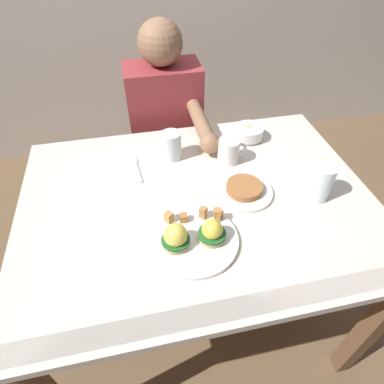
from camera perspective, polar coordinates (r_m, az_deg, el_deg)
The scene contains 10 objects.
ground_plane at distance 1.71m, azimuth 0.74°, elevation -19.18°, with size 6.00×6.00×0.00m, color brown.
dining_table at distance 1.18m, azimuth 1.01°, elevation -5.00°, with size 1.20×0.90×0.74m.
eggs_benedict_plate at distance 0.96m, azimuth 0.22°, elevation -7.88°, with size 0.27×0.27×0.09m.
fruit_bowl at distance 1.39m, azimuth 9.95°, elevation 10.27°, with size 0.12×0.12×0.06m.
coffee_mug at distance 1.24m, azimuth 6.58°, elevation 7.33°, with size 0.11×0.08×0.09m.
fork at distance 1.24m, azimuth -9.75°, elevation 4.27°, with size 0.03×0.16×0.00m.
water_glass_near at distance 1.15m, azimuth 21.79°, elevation 1.33°, with size 0.07×0.07×0.13m.
water_glass_far at distance 1.25m, azimuth -3.62°, elevation 8.03°, with size 0.08×0.08×0.11m.
side_plate at distance 1.13m, azimuth 9.20°, elevation 0.26°, with size 0.20×0.20×0.04m.
diner_person at distance 1.62m, azimuth -4.43°, elevation 11.14°, with size 0.34×0.54×1.14m.
Camera 1 is at (-0.18, -0.76, 1.52)m, focal length 30.21 mm.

